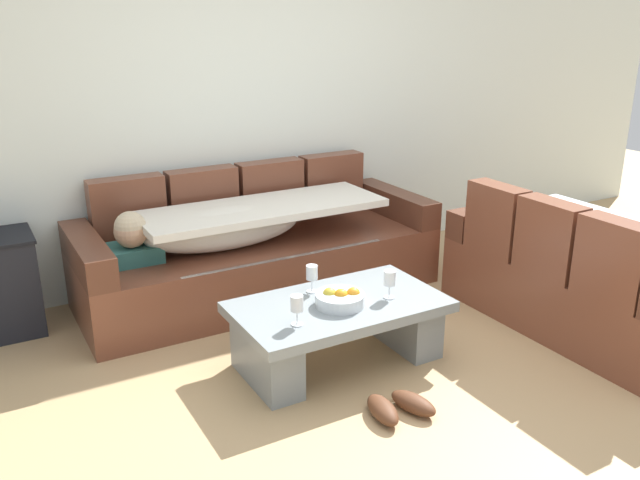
# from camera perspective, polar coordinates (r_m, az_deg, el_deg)

# --- Properties ---
(ground_plane) EXTENTS (14.00, 14.00, 0.00)m
(ground_plane) POSITION_cam_1_polar(r_m,az_deg,el_deg) (3.67, 7.86, -12.85)
(ground_plane) COLOR tan
(back_wall) EXTENTS (9.00, 0.10, 2.70)m
(back_wall) POSITION_cam_1_polar(r_m,az_deg,el_deg) (5.02, -6.72, 12.27)
(back_wall) COLOR white
(back_wall) RESTS_ON ground_plane
(couch_along_wall) EXTENTS (2.53, 0.92, 0.88)m
(couch_along_wall) POSITION_cam_1_polar(r_m,az_deg,el_deg) (4.71, -5.87, -0.96)
(couch_along_wall) COLOR brown
(couch_along_wall) RESTS_ON ground_plane
(couch_near_window) EXTENTS (0.92, 1.71, 0.88)m
(couch_near_window) POSITION_cam_1_polar(r_m,az_deg,el_deg) (4.55, 21.94, -2.93)
(couch_near_window) COLOR brown
(couch_near_window) RESTS_ON ground_plane
(coffee_table) EXTENTS (1.20, 0.68, 0.38)m
(coffee_table) POSITION_cam_1_polar(r_m,az_deg,el_deg) (3.80, 1.61, -7.35)
(coffee_table) COLOR gray
(coffee_table) RESTS_ON ground_plane
(fruit_bowl) EXTENTS (0.28, 0.28, 0.10)m
(fruit_bowl) POSITION_cam_1_polar(r_m,az_deg,el_deg) (3.68, 1.77, -5.10)
(fruit_bowl) COLOR silver
(fruit_bowl) RESTS_ON coffee_table
(wine_glass_near_left) EXTENTS (0.07, 0.07, 0.17)m
(wine_glass_near_left) POSITION_cam_1_polar(r_m,az_deg,el_deg) (3.43, -2.02, -5.64)
(wine_glass_near_left) COLOR silver
(wine_glass_near_left) RESTS_ON coffee_table
(wine_glass_near_right) EXTENTS (0.07, 0.07, 0.17)m
(wine_glass_near_right) POSITION_cam_1_polar(r_m,az_deg,el_deg) (3.77, 6.08, -3.41)
(wine_glass_near_right) COLOR silver
(wine_glass_near_right) RESTS_ON coffee_table
(wine_glass_far_back) EXTENTS (0.07, 0.07, 0.17)m
(wine_glass_far_back) POSITION_cam_1_polar(r_m,az_deg,el_deg) (3.83, -0.72, -2.94)
(wine_glass_far_back) COLOR silver
(wine_glass_far_back) RESTS_ON coffee_table
(pair_of_shoes) EXTENTS (0.34, 0.32, 0.09)m
(pair_of_shoes) POSITION_cam_1_polar(r_m,az_deg,el_deg) (3.45, 6.80, -14.16)
(pair_of_shoes) COLOR #59331E
(pair_of_shoes) RESTS_ON ground_plane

